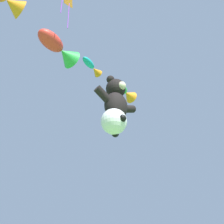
# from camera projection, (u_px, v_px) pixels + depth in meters

# --- Properties ---
(teddy_bear_kite) EXTENTS (2.38, 1.05, 2.41)m
(teddy_bear_kite) POSITION_uv_depth(u_px,v_px,m) (116.00, 100.00, 11.05)
(teddy_bear_kite) COLOR black
(soccer_ball_kite) EXTENTS (1.16, 1.15, 1.06)m
(soccer_ball_kite) POSITION_uv_depth(u_px,v_px,m) (114.00, 122.00, 9.86)
(soccer_ball_kite) COLOR white
(fish_kite_emerald) EXTENTS (1.92, 0.99, 0.82)m
(fish_kite_emerald) POSITION_uv_depth(u_px,v_px,m) (125.00, 92.00, 15.79)
(fish_kite_emerald) COLOR green
(fish_kite_teal) EXTENTS (1.46, 0.80, 0.46)m
(fish_kite_teal) POSITION_uv_depth(u_px,v_px,m) (92.00, 67.00, 13.05)
(fish_kite_teal) COLOR #19ADB2
(fish_kite_crimson) EXTENTS (2.25, 1.32, 0.99)m
(fish_kite_crimson) POSITION_uv_depth(u_px,v_px,m) (59.00, 48.00, 11.54)
(fish_kite_crimson) COLOR red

